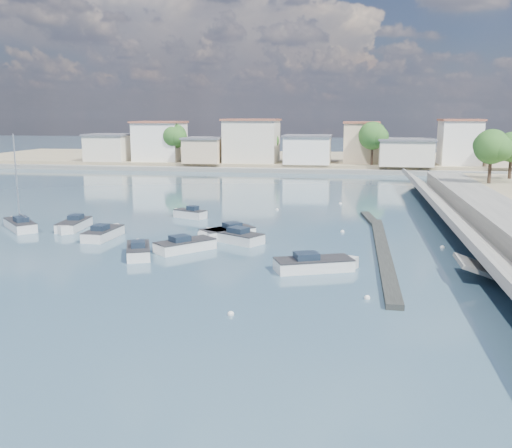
{
  "coord_description": "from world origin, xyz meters",
  "views": [
    {
      "loc": [
        4.44,
        -33.4,
        10.47
      ],
      "look_at": [
        -3.42,
        13.27,
        1.4
      ],
      "focal_mm": 40.0,
      "sensor_mm": 36.0,
      "label": 1
    }
  ],
  "objects_px": {
    "motorboat_a": "(138,251)",
    "motorboat_g": "(73,226)",
    "motorboat_f": "(189,214)",
    "motorboat_h": "(318,265)",
    "motorboat_e": "(105,233)",
    "sailboat": "(19,225)",
    "motorboat_c": "(231,237)",
    "motorboat_b": "(188,246)",
    "motorboat_d": "(225,234)"
  },
  "relations": [
    {
      "from": "motorboat_d",
      "to": "motorboat_e",
      "type": "height_order",
      "value": "same"
    },
    {
      "from": "motorboat_a",
      "to": "motorboat_e",
      "type": "bearing_deg",
      "value": 132.97
    },
    {
      "from": "motorboat_a",
      "to": "motorboat_b",
      "type": "relative_size",
      "value": 0.99
    },
    {
      "from": "motorboat_a",
      "to": "motorboat_f",
      "type": "relative_size",
      "value": 1.24
    },
    {
      "from": "motorboat_a",
      "to": "motorboat_b",
      "type": "distance_m",
      "value": 3.96
    },
    {
      "from": "motorboat_f",
      "to": "motorboat_h",
      "type": "bearing_deg",
      "value": -51.63
    },
    {
      "from": "motorboat_f",
      "to": "motorboat_g",
      "type": "relative_size",
      "value": 0.72
    },
    {
      "from": "motorboat_c",
      "to": "motorboat_g",
      "type": "bearing_deg",
      "value": 171.31
    },
    {
      "from": "motorboat_b",
      "to": "motorboat_g",
      "type": "height_order",
      "value": "same"
    },
    {
      "from": "motorboat_d",
      "to": "motorboat_f",
      "type": "height_order",
      "value": "same"
    },
    {
      "from": "motorboat_d",
      "to": "sailboat",
      "type": "distance_m",
      "value": 19.8
    },
    {
      "from": "motorboat_c",
      "to": "motorboat_e",
      "type": "distance_m",
      "value": 11.12
    },
    {
      "from": "motorboat_f",
      "to": "motorboat_h",
      "type": "height_order",
      "value": "same"
    },
    {
      "from": "motorboat_e",
      "to": "motorboat_g",
      "type": "distance_m",
      "value": 5.3
    },
    {
      "from": "motorboat_a",
      "to": "motorboat_d",
      "type": "relative_size",
      "value": 1.0
    },
    {
      "from": "motorboat_a",
      "to": "motorboat_h",
      "type": "bearing_deg",
      "value": -7.82
    },
    {
      "from": "motorboat_b",
      "to": "motorboat_d",
      "type": "xyz_separation_m",
      "value": [
        1.86,
        4.98,
        -0.0
      ]
    },
    {
      "from": "motorboat_g",
      "to": "motorboat_h",
      "type": "xyz_separation_m",
      "value": [
        23.28,
        -10.4,
        -0.0
      ]
    },
    {
      "from": "motorboat_b",
      "to": "motorboat_f",
      "type": "relative_size",
      "value": 1.25
    },
    {
      "from": "motorboat_a",
      "to": "motorboat_c",
      "type": "bearing_deg",
      "value": 46.29
    },
    {
      "from": "motorboat_e",
      "to": "sailboat",
      "type": "bearing_deg",
      "value": 166.15
    },
    {
      "from": "motorboat_c",
      "to": "sailboat",
      "type": "bearing_deg",
      "value": 175.03
    },
    {
      "from": "motorboat_e",
      "to": "motorboat_a",
      "type": "bearing_deg",
      "value": -47.03
    },
    {
      "from": "motorboat_e",
      "to": "sailboat",
      "type": "xyz_separation_m",
      "value": [
        -9.48,
        2.34,
        0.04
      ]
    },
    {
      "from": "motorboat_d",
      "to": "motorboat_g",
      "type": "height_order",
      "value": "same"
    },
    {
      "from": "motorboat_c",
      "to": "motorboat_g",
      "type": "height_order",
      "value": "same"
    },
    {
      "from": "motorboat_d",
      "to": "motorboat_h",
      "type": "xyz_separation_m",
      "value": [
        8.55,
        -9.17,
        0.0
      ]
    },
    {
      "from": "motorboat_f",
      "to": "sailboat",
      "type": "bearing_deg",
      "value": -148.9
    },
    {
      "from": "motorboat_g",
      "to": "sailboat",
      "type": "distance_m",
      "value": 5.1
    },
    {
      "from": "motorboat_e",
      "to": "motorboat_d",
      "type": "bearing_deg",
      "value": 9.29
    },
    {
      "from": "motorboat_a",
      "to": "motorboat_b",
      "type": "xyz_separation_m",
      "value": [
        3.22,
        2.31,
        -0.0
      ]
    },
    {
      "from": "motorboat_a",
      "to": "motorboat_c",
      "type": "relative_size",
      "value": 0.85
    },
    {
      "from": "motorboat_e",
      "to": "motorboat_h",
      "type": "height_order",
      "value": "same"
    },
    {
      "from": "motorboat_a",
      "to": "motorboat_h",
      "type": "relative_size",
      "value": 0.81
    },
    {
      "from": "motorboat_a",
      "to": "motorboat_g",
      "type": "xyz_separation_m",
      "value": [
        -9.64,
        8.53,
        0.0
      ]
    },
    {
      "from": "motorboat_e",
      "to": "motorboat_f",
      "type": "height_order",
      "value": "same"
    },
    {
      "from": "motorboat_d",
      "to": "sailboat",
      "type": "relative_size",
      "value": 0.52
    },
    {
      "from": "motorboat_c",
      "to": "motorboat_d",
      "type": "bearing_deg",
      "value": 125.1
    },
    {
      "from": "motorboat_h",
      "to": "sailboat",
      "type": "xyz_separation_m",
      "value": [
        -28.34,
        9.82,
        0.04
      ]
    },
    {
      "from": "motorboat_a",
      "to": "motorboat_b",
      "type": "height_order",
      "value": "same"
    },
    {
      "from": "motorboat_e",
      "to": "motorboat_c",
      "type": "bearing_deg",
      "value": 2.83
    },
    {
      "from": "motorboat_b",
      "to": "motorboat_g",
      "type": "bearing_deg",
      "value": 154.2
    },
    {
      "from": "motorboat_e",
      "to": "sailboat",
      "type": "distance_m",
      "value": 9.77
    },
    {
      "from": "motorboat_h",
      "to": "motorboat_d",
      "type": "bearing_deg",
      "value": 133.02
    },
    {
      "from": "motorboat_f",
      "to": "motorboat_g",
      "type": "bearing_deg",
      "value": -138.59
    },
    {
      "from": "motorboat_d",
      "to": "motorboat_g",
      "type": "bearing_deg",
      "value": 175.21
    },
    {
      "from": "motorboat_g",
      "to": "sailboat",
      "type": "bearing_deg",
      "value": -173.42
    },
    {
      "from": "motorboat_a",
      "to": "sailboat",
      "type": "relative_size",
      "value": 0.53
    },
    {
      "from": "motorboat_f",
      "to": "sailboat",
      "type": "xyz_separation_m",
      "value": [
        -13.92,
        -8.4,
        0.04
      ]
    },
    {
      "from": "sailboat",
      "to": "motorboat_g",
      "type": "bearing_deg",
      "value": 6.58
    }
  ]
}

